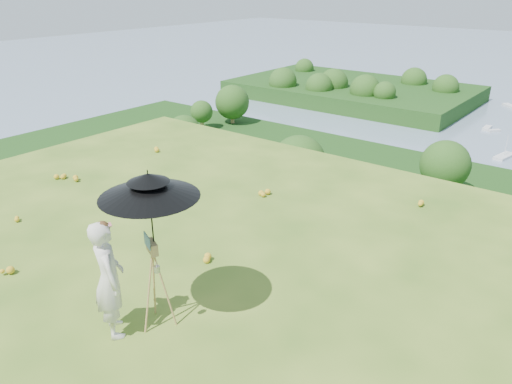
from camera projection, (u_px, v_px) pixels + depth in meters
The scene contains 9 objects.
ground at pixel (140, 250), 9.27m from camera, with size 14.00×14.00×0.00m, color #3A641C.
forest_slope at pixel (465, 375), 46.03m from camera, with size 140.00×56.00×22.00m, color #11350E.
peninsula at pixel (352, 84), 175.51m from camera, with size 90.00×60.00×12.00m, color #11350E, non-canonical shape.
slope_trees at pixel (494, 242), 40.54m from camera, with size 110.00×50.00×6.00m, color #214615, non-canonical shape.
wildflowers at pixel (150, 242), 9.42m from camera, with size 10.00×10.50×0.12m, color gold, non-canonical shape.
painter at pixel (109, 279), 6.78m from camera, with size 0.64×0.42×1.74m, color silver.
field_easel at pixel (155, 280), 7.00m from camera, with size 0.56×0.56×1.47m, color #A78246, non-canonical shape.
sun_umbrella at pixel (151, 211), 6.59m from camera, with size 1.33×1.33×1.17m, color black, non-canonical shape.
painter_cap at pixel (102, 225), 6.46m from camera, with size 0.19×0.23×0.10m, color #DA787F, non-canonical shape.
Camera 1 is at (6.69, -5.06, 4.62)m, focal length 35.00 mm.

